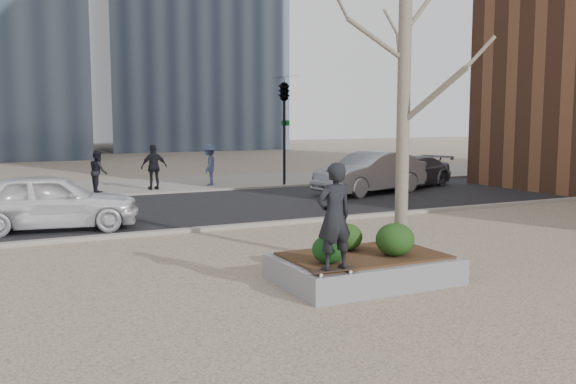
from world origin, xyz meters
name	(u,v)px	position (x,y,z in m)	size (l,w,h in m)	color
ground	(313,288)	(0.00, 0.00, 0.00)	(120.00, 120.00, 0.00)	tan
street	(159,210)	(0.00, 10.00, 0.01)	(60.00, 8.00, 0.02)	black
far_sidewalk	(114,187)	(0.00, 17.00, 0.01)	(60.00, 6.00, 0.02)	gray
planter	(364,269)	(1.00, 0.00, 0.23)	(3.00, 2.00, 0.45)	gray
planter_mulch	(364,255)	(1.00, 0.00, 0.47)	(2.70, 1.70, 0.04)	#382314
sycamore_tree	(404,66)	(2.00, 0.30, 3.79)	(2.80, 2.80, 6.60)	gray
shrub_left	(329,249)	(0.09, -0.34, 0.73)	(0.55, 0.55, 0.47)	#103310
shrub_middle	(347,237)	(0.91, 0.43, 0.73)	(0.57, 0.57, 0.48)	#173A12
shrub_right	(395,239)	(1.42, -0.34, 0.78)	(0.67, 0.67, 0.57)	#183F14
skateboard	(334,272)	(-0.10, -0.85, 0.49)	(0.78, 0.20, 0.07)	black
skateboarder	(334,216)	(-0.10, -0.85, 1.36)	(0.61, 0.40, 1.67)	black
police_car	(51,201)	(-3.36, 7.74, 0.75)	(1.73, 4.29, 1.46)	white
car_silver	(370,173)	(8.20, 10.73, 0.79)	(1.63, 4.68, 1.54)	#A9ABB2
car_third	(410,172)	(10.81, 11.79, 0.64)	(1.73, 4.26, 1.24)	#545561
pedestrian_a	(98,171)	(-0.88, 15.41, 0.82)	(0.77, 0.60, 1.58)	black
pedestrian_b	(209,165)	(3.69, 15.94, 0.87)	(1.10, 0.63, 1.70)	#3E4A70
pedestrian_c	(154,167)	(1.24, 15.41, 0.90)	(1.03, 0.43, 1.76)	black
traffic_light_far	(284,131)	(6.50, 14.60, 2.25)	(0.60, 2.48, 4.50)	black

